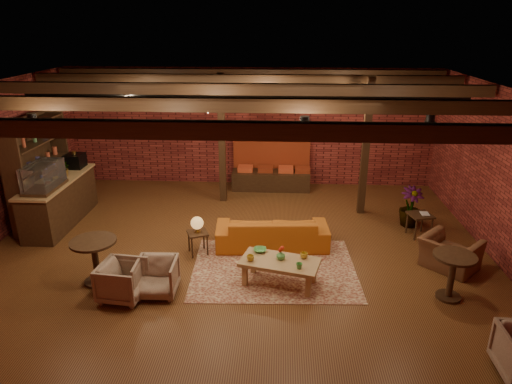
# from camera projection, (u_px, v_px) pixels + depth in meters

# --- Properties ---
(floor) EXTENTS (10.00, 10.00, 0.00)m
(floor) POSITION_uv_depth(u_px,v_px,m) (237.00, 248.00, 9.31)
(floor) COLOR #3D1E0F
(floor) RESTS_ON ground
(ceiling) EXTENTS (10.00, 8.00, 0.02)m
(ceiling) POSITION_uv_depth(u_px,v_px,m) (235.00, 89.00, 8.18)
(ceiling) COLOR black
(ceiling) RESTS_ON wall_back
(wall_back) EXTENTS (10.00, 0.02, 3.20)m
(wall_back) POSITION_uv_depth(u_px,v_px,m) (250.00, 127.00, 12.48)
(wall_back) COLOR maroon
(wall_back) RESTS_ON ground
(wall_front) EXTENTS (10.00, 0.02, 3.20)m
(wall_front) POSITION_uv_depth(u_px,v_px,m) (201.00, 287.00, 5.01)
(wall_front) COLOR maroon
(wall_front) RESTS_ON ground
(wall_right) EXTENTS (0.02, 8.00, 3.20)m
(wall_right) POSITION_uv_depth(u_px,v_px,m) (503.00, 178.00, 8.48)
(wall_right) COLOR maroon
(wall_right) RESTS_ON ground
(ceiling_beams) EXTENTS (9.80, 6.40, 0.22)m
(ceiling_beams) POSITION_uv_depth(u_px,v_px,m) (235.00, 95.00, 8.22)
(ceiling_beams) COLOR black
(ceiling_beams) RESTS_ON ceiling
(ceiling_pipe) EXTENTS (9.60, 0.12, 0.12)m
(ceiling_pipe) POSITION_uv_depth(u_px,v_px,m) (242.00, 95.00, 9.80)
(ceiling_pipe) COLOR black
(ceiling_pipe) RESTS_ON ceiling
(post_left) EXTENTS (0.16, 0.16, 3.20)m
(post_left) POSITION_uv_depth(u_px,v_px,m) (222.00, 140.00, 11.21)
(post_left) COLOR black
(post_left) RESTS_ON ground
(post_right) EXTENTS (0.16, 0.16, 3.20)m
(post_right) POSITION_uv_depth(u_px,v_px,m) (366.00, 148.00, 10.47)
(post_right) COLOR black
(post_right) RESTS_ON ground
(service_counter) EXTENTS (0.80, 2.50, 1.60)m
(service_counter) POSITION_uv_depth(u_px,v_px,m) (58.00, 190.00, 10.18)
(service_counter) COLOR black
(service_counter) RESTS_ON ground
(plant_counter) EXTENTS (0.35, 0.39, 0.30)m
(plant_counter) POSITION_uv_depth(u_px,v_px,m) (64.00, 169.00, 10.21)
(plant_counter) COLOR #337F33
(plant_counter) RESTS_ON service_counter
(shelving_hutch) EXTENTS (0.52, 2.00, 2.40)m
(shelving_hutch) POSITION_uv_depth(u_px,v_px,m) (40.00, 171.00, 10.15)
(shelving_hutch) COLOR black
(shelving_hutch) RESTS_ON ground
(banquette) EXTENTS (2.10, 0.70, 1.00)m
(banquette) POSITION_uv_depth(u_px,v_px,m) (271.00, 171.00, 12.42)
(banquette) COLOR maroon
(banquette) RESTS_ON ground
(service_sign) EXTENTS (0.86, 0.06, 0.30)m
(service_sign) POSITION_uv_depth(u_px,v_px,m) (271.00, 106.00, 11.35)
(service_sign) COLOR orange
(service_sign) RESTS_ON ceiling
(ceiling_spotlights) EXTENTS (6.40, 4.40, 0.28)m
(ceiling_spotlights) POSITION_uv_depth(u_px,v_px,m) (235.00, 108.00, 8.30)
(ceiling_spotlights) COLOR black
(ceiling_spotlights) RESTS_ON ceiling
(rug) EXTENTS (3.10, 2.43, 0.01)m
(rug) POSITION_uv_depth(u_px,v_px,m) (274.00, 268.00, 8.52)
(rug) COLOR maroon
(rug) RESTS_ON floor
(sofa) EXTENTS (2.32, 1.04, 0.66)m
(sofa) POSITION_uv_depth(u_px,v_px,m) (272.00, 231.00, 9.26)
(sofa) COLOR #A55216
(sofa) RESTS_ON floor
(coffee_table) EXTENTS (1.47, 0.99, 0.71)m
(coffee_table) POSITION_uv_depth(u_px,v_px,m) (279.00, 263.00, 7.90)
(coffee_table) COLOR #A27C4B
(coffee_table) RESTS_ON floor
(side_table_lamp) EXTENTS (0.49, 0.49, 0.79)m
(side_table_lamp) POSITION_uv_depth(u_px,v_px,m) (197.00, 226.00, 8.87)
(side_table_lamp) COLOR black
(side_table_lamp) RESTS_ON floor
(round_table_left) EXTENTS (0.79, 0.79, 0.82)m
(round_table_left) POSITION_uv_depth(u_px,v_px,m) (95.00, 254.00, 7.89)
(round_table_left) COLOR black
(round_table_left) RESTS_ON floor
(armchair_a) EXTENTS (0.72, 0.76, 0.71)m
(armchair_a) POSITION_uv_depth(u_px,v_px,m) (122.00, 279.00, 7.51)
(armchair_a) COLOR tan
(armchair_a) RESTS_ON floor
(armchair_b) EXTENTS (0.68, 0.64, 0.69)m
(armchair_b) POSITION_uv_depth(u_px,v_px,m) (157.00, 276.00, 7.63)
(armchair_b) COLOR tan
(armchair_b) RESTS_ON floor
(armchair_right) EXTENTS (1.10, 1.10, 0.82)m
(armchair_right) POSITION_uv_depth(u_px,v_px,m) (451.00, 248.00, 8.39)
(armchair_right) COLOR brown
(armchair_right) RESTS_ON floor
(side_table_book) EXTENTS (0.55, 0.55, 0.53)m
(side_table_book) POSITION_uv_depth(u_px,v_px,m) (420.00, 216.00, 9.66)
(side_table_book) COLOR black
(side_table_book) RESTS_ON floor
(round_table_right) EXTENTS (0.68, 0.68, 0.80)m
(round_table_right) POSITION_uv_depth(u_px,v_px,m) (453.00, 269.00, 7.44)
(round_table_right) COLOR black
(round_table_right) RESTS_ON floor
(plant_tall) EXTENTS (1.77, 1.77, 2.71)m
(plant_tall) POSITION_uv_depth(u_px,v_px,m) (416.00, 168.00, 9.85)
(plant_tall) COLOR #4C7F4C
(plant_tall) RESTS_ON floor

